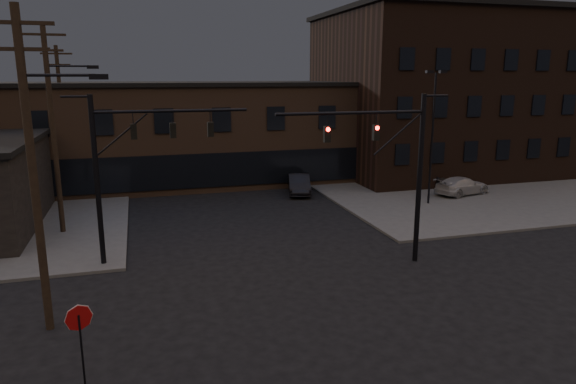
{
  "coord_description": "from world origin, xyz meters",
  "views": [
    {
      "loc": [
        -6.07,
        -16.43,
        8.77
      ],
      "look_at": [
        0.47,
        5.92,
        3.5
      ],
      "focal_mm": 32.0,
      "sensor_mm": 36.0,
      "label": 1
    }
  ],
  "objects_px": {
    "traffic_signal_near": "(398,162)",
    "parked_car_lot_b": "(462,186)",
    "stop_sign": "(80,326)",
    "car_crossing": "(299,184)",
    "traffic_signal_far": "(125,160)",
    "parked_car_lot_a": "(449,177)"
  },
  "relations": [
    {
      "from": "parked_car_lot_b",
      "to": "car_crossing",
      "type": "relative_size",
      "value": 1.0
    },
    {
      "from": "parked_car_lot_a",
      "to": "car_crossing",
      "type": "height_order",
      "value": "parked_car_lot_a"
    },
    {
      "from": "stop_sign",
      "to": "parked_car_lot_a",
      "type": "distance_m",
      "value": 33.22
    },
    {
      "from": "stop_sign",
      "to": "parked_car_lot_a",
      "type": "relative_size",
      "value": 0.63
    },
    {
      "from": "traffic_signal_far",
      "to": "stop_sign",
      "type": "relative_size",
      "value": 3.23
    },
    {
      "from": "traffic_signal_near",
      "to": "car_crossing",
      "type": "height_order",
      "value": "traffic_signal_near"
    },
    {
      "from": "parked_car_lot_a",
      "to": "parked_car_lot_b",
      "type": "distance_m",
      "value": 3.29
    },
    {
      "from": "parked_car_lot_a",
      "to": "car_crossing",
      "type": "relative_size",
      "value": 0.87
    },
    {
      "from": "stop_sign",
      "to": "parked_car_lot_b",
      "type": "distance_m",
      "value": 30.57
    },
    {
      "from": "traffic_signal_near",
      "to": "parked_car_lot_b",
      "type": "xyz_separation_m",
      "value": [
        11.53,
        11.24,
        -4.13
      ]
    },
    {
      "from": "traffic_signal_far",
      "to": "parked_car_lot_a",
      "type": "relative_size",
      "value": 2.03
    },
    {
      "from": "traffic_signal_near",
      "to": "parked_car_lot_b",
      "type": "bearing_deg",
      "value": 44.28
    },
    {
      "from": "parked_car_lot_a",
      "to": "car_crossing",
      "type": "distance_m",
      "value": 12.38
    },
    {
      "from": "parked_car_lot_b",
      "to": "traffic_signal_far",
      "type": "bearing_deg",
      "value": 93.98
    },
    {
      "from": "parked_car_lot_b",
      "to": "car_crossing",
      "type": "distance_m",
      "value": 12.18
    },
    {
      "from": "parked_car_lot_a",
      "to": "parked_car_lot_b",
      "type": "bearing_deg",
      "value": 149.83
    },
    {
      "from": "traffic_signal_far",
      "to": "parked_car_lot_a",
      "type": "height_order",
      "value": "traffic_signal_far"
    },
    {
      "from": "traffic_signal_near",
      "to": "parked_car_lot_a",
      "type": "relative_size",
      "value": 2.03
    },
    {
      "from": "traffic_signal_near",
      "to": "stop_sign",
      "type": "height_order",
      "value": "traffic_signal_near"
    },
    {
      "from": "stop_sign",
      "to": "car_crossing",
      "type": "bearing_deg",
      "value": 58.53
    },
    {
      "from": "traffic_signal_near",
      "to": "stop_sign",
      "type": "xyz_separation_m",
      "value": [
        -13.36,
        -6.49,
        -3.09
      ]
    },
    {
      "from": "traffic_signal_near",
      "to": "parked_car_lot_b",
      "type": "distance_m",
      "value": 16.62
    }
  ]
}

